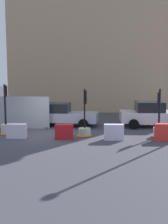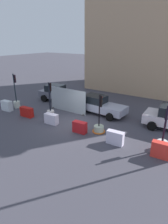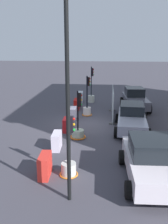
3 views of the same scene
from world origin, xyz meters
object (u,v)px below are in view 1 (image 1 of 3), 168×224
construction_barrier_5 (165,132)px  traffic_light_3 (159,128)px  construction_barrier_2 (17,131)px  traffic_light_2 (85,129)px  car_white_van (151,114)px  construction_barrier_4 (114,132)px  construction_barrier_3 (64,132)px  traffic_light_1 (6,125)px  car_silver_hatchback (63,115)px

construction_barrier_5 → traffic_light_3: bearing=99.2°
construction_barrier_2 → traffic_light_3: bearing=6.5°
traffic_light_2 → traffic_light_3: (4.12, 0.11, 0.12)m
construction_barrier_5 → car_white_van: car_white_van is taller
construction_barrier_4 → construction_barrier_3: bearing=178.0°
car_white_van → construction_barrier_2: bearing=-152.4°
construction_barrier_3 → construction_barrier_5: construction_barrier_5 is taller
traffic_light_1 → construction_barrier_5: traffic_light_1 is taller
construction_barrier_5 → traffic_light_2: bearing=169.0°
construction_barrier_2 → construction_barrier_5: construction_barrier_5 is taller
construction_barrier_3 → construction_barrier_5: (5.32, -0.03, 0.06)m
traffic_light_2 → construction_barrier_2: 3.75m
traffic_light_2 → construction_barrier_5: traffic_light_2 is taller
construction_barrier_2 → construction_barrier_3: construction_barrier_3 is taller
traffic_light_3 → construction_barrier_3: bearing=-170.1°
traffic_light_2 → car_white_van: 5.33m
traffic_light_2 → construction_barrier_3: 1.32m
construction_barrier_5 → car_silver_hatchback: size_ratio=0.24×
traffic_light_3 → construction_barrier_3: traffic_light_3 is taller
construction_barrier_3 → car_silver_hatchback: bearing=99.2°
construction_barrier_4 → construction_barrier_5: (2.66, 0.06, 0.03)m
traffic_light_3 → car_silver_hatchback: size_ratio=0.60×
construction_barrier_3 → car_silver_hatchback: (-0.63, 3.90, 0.36)m
construction_barrier_3 → traffic_light_2: bearing=37.1°
construction_barrier_4 → car_silver_hatchback: size_ratio=0.24×
car_white_van → car_silver_hatchback: bearing=-177.9°
traffic_light_3 → construction_barrier_4: size_ratio=2.53×
traffic_light_1 → construction_barrier_2: (0.91, -0.92, -0.16)m
construction_barrier_2 → car_white_van: (7.82, 4.09, 0.42)m
car_white_van → car_silver_hatchback: size_ratio=0.93×
construction_barrier_5 → car_silver_hatchback: 7.14m
car_white_van → car_silver_hatchback: (-5.83, -0.22, -0.06)m
car_silver_hatchback → construction_barrier_2: bearing=-117.1°
construction_barrier_2 → car_silver_hatchback: 4.37m
traffic_light_3 → construction_barrier_2: bearing=-173.5°
car_white_van → car_silver_hatchback: 5.84m
traffic_light_2 → traffic_light_3: traffic_light_2 is taller
construction_barrier_4 → car_white_van: (2.54, 4.21, 0.39)m
construction_barrier_2 → construction_barrier_4: (5.28, -0.11, 0.03)m
traffic_light_2 → traffic_light_3: size_ratio=1.00×
construction_barrier_4 → construction_barrier_5: size_ratio=1.00×
traffic_light_1 → construction_barrier_4: bearing=-9.5°
traffic_light_1 → car_white_van: size_ratio=0.70×
construction_barrier_2 → car_silver_hatchback: size_ratio=0.24×
traffic_light_2 → car_white_van: bearing=38.7°
construction_barrier_2 → car_white_van: size_ratio=0.26×
traffic_light_2 → construction_barrier_5: size_ratio=2.54×
traffic_light_1 → traffic_light_3: size_ratio=1.08×
car_silver_hatchback → traffic_light_1: bearing=-134.4°
car_silver_hatchback → construction_barrier_4: bearing=-50.4°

